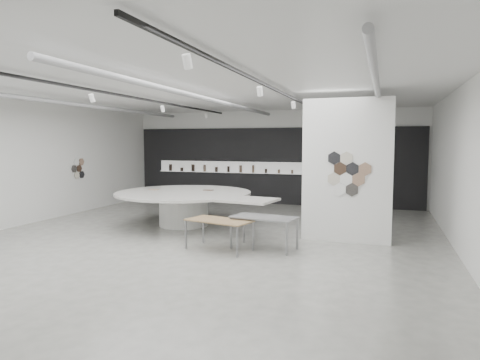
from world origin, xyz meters
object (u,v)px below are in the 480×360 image
(partition_column, at_px, (347,171))
(kitchen_counter, at_px, (342,195))
(sample_table_stone, at_px, (264,219))
(sample_table_wood, at_px, (219,222))
(display_island, at_px, (186,204))

(partition_column, relative_size, kitchen_counter, 1.96)
(partition_column, xyz_separation_m, sample_table_stone, (-1.75, -1.42, -1.10))
(sample_table_wood, relative_size, sample_table_stone, 1.03)
(partition_column, distance_m, sample_table_wood, 3.48)
(sample_table_wood, distance_m, kitchen_counter, 7.65)
(sample_table_stone, bearing_deg, sample_table_wood, -156.34)
(partition_column, height_order, display_island, partition_column)
(kitchen_counter, bearing_deg, sample_table_wood, -113.90)
(display_island, xyz_separation_m, kitchen_counter, (4.12, 4.97, -0.17))
(partition_column, bearing_deg, kitchen_counter, 96.45)
(display_island, xyz_separation_m, sample_table_stone, (2.99, -1.96, 0.03))
(kitchen_counter, bearing_deg, sample_table_stone, -107.26)
(partition_column, relative_size, sample_table_wood, 2.18)
(display_island, distance_m, sample_table_wood, 3.13)
(sample_table_wood, xyz_separation_m, sample_table_stone, (0.97, 0.42, 0.05))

